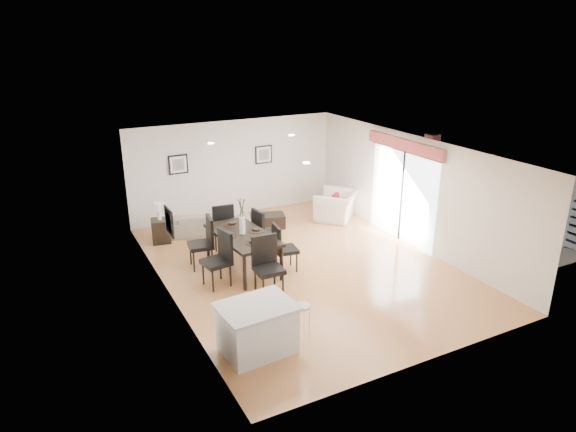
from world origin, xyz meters
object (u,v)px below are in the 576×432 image
dining_chair_foot (222,224)px  bar_stool (302,310)px  armchair (336,205)px  coffee_table (268,221)px  side_table (161,231)px  kitchen_island (257,328)px  dining_chair_efar (263,230)px  dining_chair_head (267,262)px  sofa (210,222)px  dining_chair_enear (282,245)px  dining_table (243,237)px  dining_chair_wnear (220,255)px  dining_chair_wfar (205,239)px

dining_chair_foot → bar_stool: size_ratio=1.83×
armchair → coffee_table: bearing=-51.4°
armchair → side_table: (-4.80, 0.58, -0.09)m
coffee_table → kitchen_island: 5.68m
dining_chair_foot → kitchen_island: (-1.00, -4.24, -0.21)m
dining_chair_efar → dining_chair_head: size_ratio=0.93×
side_table → kitchen_island: size_ratio=0.47×
armchair → dining_chair_efar: bearing=-19.1°
dining_chair_head → dining_chair_foot: 2.47m
dining_chair_efar → armchair: bearing=-72.3°
armchair → coffee_table: (-1.99, 0.29, -0.21)m
coffee_table → sofa: bearing=-174.9°
dining_chair_enear → dining_chair_foot: size_ratio=0.94×
dining_table → dining_chair_head: dining_chair_head is taller
dining_chair_head → kitchen_island: 2.05m
armchair → coffee_table: size_ratio=1.35×
dining_chair_wnear → dining_chair_foot: 1.86m
armchair → bar_stool: armchair is taller
dining_table → dining_chair_wnear: size_ratio=1.77×
dining_chair_efar → sofa: bearing=12.5°
dining_table → dining_chair_wfar: 0.86m
kitchen_island → dining_chair_enear: bearing=51.9°
dining_table → dining_chair_efar: dining_chair_efar is taller
kitchen_island → side_table: bearing=88.7°
dining_chair_enear → dining_chair_head: (-0.71, -0.74, 0.07)m
dining_chair_head → kitchen_island: bearing=-117.6°
dining_table → dining_chair_wfar: (-0.70, 0.49, -0.10)m
dining_chair_wfar → dining_chair_foot: size_ratio=1.01×
sofa → dining_chair_head: size_ratio=1.71×
dining_chair_efar → kitchen_island: 3.89m
sofa → dining_chair_wnear: 2.97m
armchair → dining_chair_wnear: size_ratio=1.02×
armchair → dining_chair_enear: dining_chair_enear is taller
dining_chair_wfar → kitchen_island: bearing=2.5°
coffee_table → dining_chair_foot: bearing=-136.1°
sofa → armchair: size_ratio=1.70×
armchair → dining_chair_efar: 3.14m
dining_chair_wfar → dining_chair_efar: size_ratio=1.04×
dining_chair_foot → bar_stool: (-0.16, -4.24, -0.10)m
sofa → dining_chair_enear: 2.94m
side_table → bar_stool: bar_stool is taller
sofa → coffee_table: (1.51, -0.31, -0.12)m
armchair → dining_chair_head: size_ratio=1.00×
dining_table → coffee_table: (1.57, 2.06, -0.57)m
dining_chair_wfar → bar_stool: dining_chair_wfar is taller
sofa → dining_chair_wnear: dining_chair_wnear is taller
sofa → dining_table: size_ratio=0.99×
armchair → kitchen_island: 6.61m
armchair → side_table: size_ratio=2.03×
dining_chair_enear → kitchen_island: bearing=153.2°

